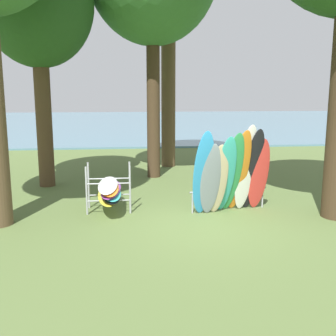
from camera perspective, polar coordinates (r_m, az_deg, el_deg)
ground_plane at (r=9.85m, az=4.70°, el=-7.87°), size 80.00×80.00×0.00m
lake_water at (r=40.30m, az=-3.39°, el=6.37°), size 80.00×36.00×0.10m
tree_far_left_back at (r=14.18m, az=-17.63°, el=20.76°), size 3.46×3.46×7.80m
leaning_board_pile at (r=10.58m, az=8.90°, el=-0.80°), size 2.14×1.08×2.31m
board_storage_rack at (r=10.91m, az=-8.09°, el=-3.07°), size 1.15×2.13×1.25m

